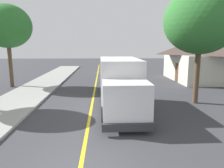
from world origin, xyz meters
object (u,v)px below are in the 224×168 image
(house_across_street, at_px, (209,56))
(street_tree_far_side, at_px, (201,21))
(parked_car_mid, at_px, (117,73))
(street_tree_down_block, at_px, (7,26))
(box_truck, at_px, (121,83))
(parked_car_far, at_px, (110,67))
(parked_car_near, at_px, (112,81))

(house_across_street, bearing_deg, street_tree_far_side, -120.39)
(parked_car_mid, distance_m, street_tree_down_block, 12.58)
(box_truck, bearing_deg, street_tree_far_side, 16.14)
(street_tree_down_block, bearing_deg, box_truck, -39.16)
(parked_car_far, height_order, street_tree_far_side, street_tree_far_side)
(parked_car_mid, bearing_deg, street_tree_far_side, -66.53)
(parked_car_mid, relative_size, parked_car_far, 0.99)
(parked_car_near, bearing_deg, parked_car_mid, 81.72)
(street_tree_down_block, bearing_deg, parked_car_near, -8.45)
(box_truck, relative_size, parked_car_far, 1.62)
(parked_car_mid, relative_size, street_tree_down_block, 0.56)
(parked_car_mid, xyz_separation_m, house_across_street, (10.52, -1.21, 1.98))
(box_truck, relative_size, house_across_street, 0.80)
(parked_car_near, xyz_separation_m, parked_car_mid, (0.86, 5.89, 0.00))
(parked_car_far, xyz_separation_m, house_across_street, (11.24, -8.42, 1.98))
(box_truck, xyz_separation_m, house_across_street, (11.18, 11.37, 1.01))
(parked_car_near, relative_size, parked_car_far, 1.00)
(parked_car_near, height_order, house_across_street, house_across_street)
(parked_car_mid, distance_m, house_across_street, 10.78)
(parked_car_near, distance_m, parked_car_far, 13.10)
(street_tree_down_block, bearing_deg, parked_car_mid, 22.58)
(box_truck, distance_m, parked_car_far, 19.81)
(parked_car_near, height_order, parked_car_far, same)
(street_tree_down_block, bearing_deg, house_across_street, 8.65)
(box_truck, xyz_separation_m, parked_car_mid, (0.66, 12.58, -0.97))
(parked_car_near, relative_size, parked_car_mid, 1.02)
(parked_car_far, distance_m, street_tree_down_block, 16.10)
(parked_car_near, height_order, street_tree_far_side, street_tree_far_side)
(parked_car_near, distance_m, house_across_street, 12.47)
(parked_car_far, distance_m, house_across_street, 14.18)
(box_truck, relative_size, street_tree_down_block, 0.92)
(box_truck, bearing_deg, parked_car_far, 90.15)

